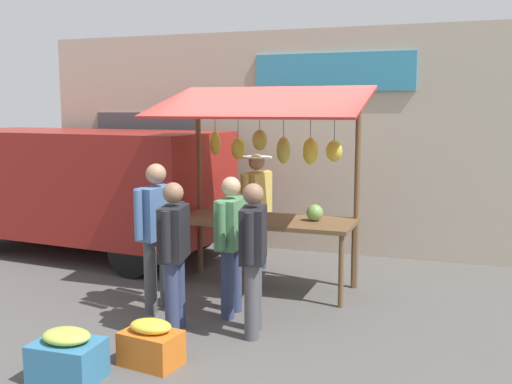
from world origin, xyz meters
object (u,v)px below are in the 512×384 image
object	(u,v)px
shopper_with_ponytail	(174,248)
produce_crate_side	(151,344)
shopper_in_striped_shirt	(157,226)
parked_van	(74,180)
vendor_with_sunhat	(257,203)
shopper_with_shopping_bag	(253,250)
shopper_in_grey_tee	(231,237)
produce_crate_near	(67,357)
market_stall	(267,163)

from	to	relation	value
shopper_with_ponytail	produce_crate_side	size ratio (longest dim) A/B	2.75
shopper_in_striped_shirt	parked_van	bearing A→B (deg)	62.39
vendor_with_sunhat	shopper_with_ponytail	world-z (taller)	vendor_with_sunhat
shopper_with_shopping_bag	shopper_in_grey_tee	bearing A→B (deg)	30.09
produce_crate_near	produce_crate_side	size ratio (longest dim) A/B	1.02
shopper_with_ponytail	produce_crate_side	bearing A→B (deg)	179.26
shopper_with_ponytail	shopper_with_shopping_bag	distance (m)	0.78
produce_crate_side	vendor_with_sunhat	bearing A→B (deg)	-87.30
market_stall	shopper_with_shopping_bag	xyz separation A→B (m)	(-0.38, 1.54, -0.70)
produce_crate_near	produce_crate_side	distance (m)	0.70
produce_crate_side	parked_van	bearing A→B (deg)	-46.10
parked_van	produce_crate_side	distance (m)	4.66
vendor_with_sunhat	parked_van	xyz separation A→B (m)	(3.01, -0.10, 0.17)
shopper_in_striped_shirt	produce_crate_side	bearing A→B (deg)	-143.46
shopper_with_shopping_bag	shopper_in_grey_tee	xyz separation A→B (m)	(0.41, -0.46, -0.00)
shopper_with_ponytail	parked_van	bearing A→B (deg)	37.61
shopper_with_shopping_bag	parked_van	xyz separation A→B (m)	(3.77, -2.33, 0.26)
vendor_with_sunhat	shopper_with_ponytail	xyz separation A→B (m)	(0.01, 2.41, -0.09)
shopper_with_shopping_bag	parked_van	bearing A→B (deg)	46.21
market_stall	shopper_with_ponytail	distance (m)	1.89
shopper_in_striped_shirt	shopper_in_grey_tee	distance (m)	0.84
shopper_in_striped_shirt	shopper_with_shopping_bag	bearing A→B (deg)	-95.60
produce_crate_near	shopper_in_striped_shirt	bearing A→B (deg)	-85.47
shopper_in_grey_tee	parked_van	world-z (taller)	parked_van
vendor_with_sunhat	shopper_with_shopping_bag	size ratio (longest dim) A/B	1.07
market_stall	shopper_in_striped_shirt	size ratio (longest dim) A/B	1.53
shopper_with_shopping_bag	parked_van	distance (m)	4.44
shopper_in_grey_tee	vendor_with_sunhat	bearing A→B (deg)	9.30
shopper_in_striped_shirt	produce_crate_side	size ratio (longest dim) A/B	2.97
parked_van	produce_crate_near	bearing A→B (deg)	130.08
vendor_with_sunhat	shopper_with_ponytail	bearing A→B (deg)	10.09
shopper_in_grey_tee	produce_crate_side	distance (m)	1.58
vendor_with_sunhat	shopper_with_ponytail	distance (m)	2.42
shopper_with_shopping_bag	produce_crate_near	world-z (taller)	shopper_with_shopping_bag
shopper_in_striped_shirt	shopper_in_grey_tee	xyz separation A→B (m)	(-0.83, -0.10, -0.09)
shopper_in_striped_shirt	shopper_with_shopping_bag	size ratio (longest dim) A/B	1.08
shopper_with_ponytail	produce_crate_side	world-z (taller)	shopper_with_ponytail
shopper_in_striped_shirt	produce_crate_near	bearing A→B (deg)	-165.02
shopper_in_grey_tee	produce_crate_near	size ratio (longest dim) A/B	2.69
produce_crate_near	produce_crate_side	world-z (taller)	produce_crate_near
shopper_with_shopping_bag	vendor_with_sunhat	bearing A→B (deg)	6.58
shopper_with_shopping_bag	shopper_in_grey_tee	size ratio (longest dim) A/B	1.00
shopper_in_striped_shirt	produce_crate_side	xyz separation A→B (m)	(-0.64, 1.32, -0.75)
parked_van	produce_crate_near	world-z (taller)	parked_van
vendor_with_sunhat	produce_crate_near	bearing A→B (deg)	4.91
market_stall	vendor_with_sunhat	world-z (taller)	market_stall
shopper_in_grey_tee	parked_van	distance (m)	3.85
shopper_with_ponytail	shopper_in_striped_shirt	distance (m)	0.73
parked_van	vendor_with_sunhat	bearing A→B (deg)	-176.96
market_stall	parked_van	world-z (taller)	market_stall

